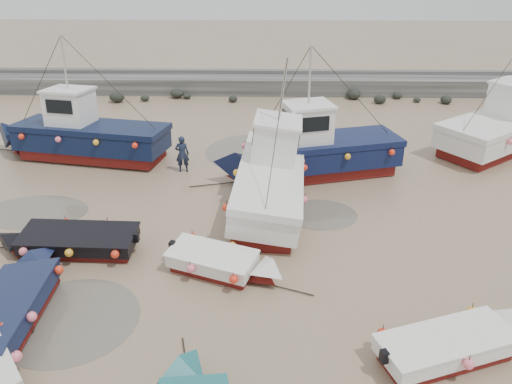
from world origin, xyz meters
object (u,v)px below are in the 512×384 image
at_px(dinghy_5, 222,260).
at_px(cabin_boat_1, 268,173).
at_px(person, 183,171).
at_px(dinghy_1, 14,303).
at_px(cabin_boat_0, 80,134).
at_px(cabin_boat_2, 313,150).
at_px(dinghy_4, 70,239).
at_px(dinghy_3, 458,342).
at_px(cabin_boat_3, 505,125).

relative_size(dinghy_5, cabin_boat_1, 0.46).
xyz_separation_m(dinghy_5, person, (-2.67, 8.55, -0.56)).
bearing_deg(dinghy_5, dinghy_1, -48.27).
distance_m(cabin_boat_0, person, 5.96).
xyz_separation_m(dinghy_1, dinghy_5, (6.14, 2.33, 0.03)).
height_order(cabin_boat_1, cabin_boat_2, same).
bearing_deg(dinghy_1, person, 70.66).
distance_m(dinghy_4, dinghy_5, 5.90).
height_order(dinghy_5, person, dinghy_5).
bearing_deg(cabin_boat_2, cabin_boat_1, 125.44).
relative_size(cabin_boat_2, person, 5.50).
height_order(dinghy_3, person, dinghy_3).
height_order(dinghy_4, cabin_boat_3, cabin_boat_3).
bearing_deg(cabin_boat_3, cabin_boat_1, -99.90).
distance_m(dinghy_1, cabin_boat_1, 11.04).
relative_size(cabin_boat_0, cabin_boat_1, 0.99).
bearing_deg(dinghy_4, dinghy_1, 175.66).
distance_m(dinghy_3, cabin_boat_2, 12.33).
height_order(dinghy_1, cabin_boat_3, cabin_boat_3).
height_order(cabin_boat_0, person, cabin_boat_0).
bearing_deg(dinghy_4, dinghy_5, -100.98).
xyz_separation_m(dinghy_4, cabin_boat_3, (20.25, 10.71, 0.79)).
distance_m(dinghy_4, cabin_boat_1, 8.48).
bearing_deg(dinghy_4, dinghy_3, -110.02).
bearing_deg(dinghy_3, dinghy_5, -137.91).
bearing_deg(dinghy_1, dinghy_5, 19.15).
distance_m(dinghy_5, cabin_boat_0, 13.12).
xyz_separation_m(dinghy_3, cabin_boat_1, (-5.24, 9.28, 0.76)).
xyz_separation_m(cabin_boat_2, cabin_boat_3, (10.75, 3.81, -0.01)).
relative_size(cabin_boat_3, person, 5.02).
xyz_separation_m(cabin_boat_1, cabin_boat_3, (12.96, 6.45, 0.02)).
distance_m(dinghy_4, cabin_boat_3, 22.92).
distance_m(dinghy_3, person, 15.50).
bearing_deg(cabin_boat_1, cabin_boat_3, 30.39).
distance_m(cabin_boat_0, cabin_boat_3, 22.82).
relative_size(dinghy_4, cabin_boat_3, 0.71).
height_order(dinghy_1, dinghy_4, same).
xyz_separation_m(dinghy_1, person, (3.48, 10.88, -0.54)).
bearing_deg(cabin_boat_1, dinghy_5, -101.61).
xyz_separation_m(dinghy_1, dinghy_4, (0.39, 3.64, 0.00)).
height_order(cabin_boat_3, person, cabin_boat_3).
bearing_deg(cabin_boat_2, dinghy_1, 122.06).
bearing_deg(dinghy_4, cabin_boat_1, -57.92).
bearing_deg(person, dinghy_1, 65.63).
bearing_deg(cabin_boat_0, person, -96.05).
relative_size(dinghy_5, cabin_boat_3, 0.54).
relative_size(dinghy_5, cabin_boat_2, 0.50).
bearing_deg(person, cabin_boat_3, -175.25).
bearing_deg(cabin_boat_2, cabin_boat_3, -85.25).
relative_size(dinghy_3, cabin_boat_2, 0.58).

